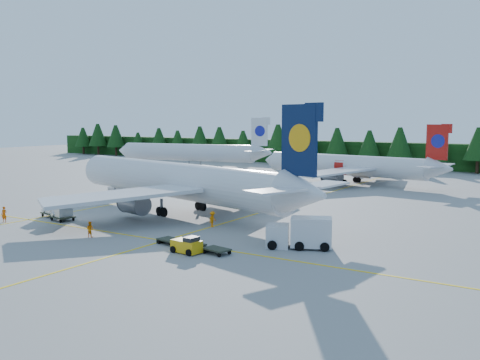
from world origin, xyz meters
The scene contains 16 objects.
ground centered at (0.00, 0.00, 0.00)m, with size 320.00×320.00×0.00m, color gray.
taxi_stripe_a centered at (-14.00, 20.00, 0.01)m, with size 0.25×120.00×0.01m, color yellow.
taxi_stripe_b centered at (6.00, 20.00, 0.01)m, with size 0.25×120.00×0.01m, color yellow.
taxi_stripe_cross centered at (0.00, -6.00, 0.01)m, with size 80.00×0.25×0.01m, color yellow.
treeline_hedge centered at (0.00, 82.00, 3.00)m, with size 220.00×4.00×6.00m, color black.
airliner_navy centered at (-4.19, 7.26, 3.83)m, with size 43.01×34.94×12.75m.
airliner_red centered at (2.48, 47.19, 3.18)m, with size 36.19×29.56×10.58m.
airliner_far_left centered at (-41.11, 56.77, 3.68)m, with size 40.26×8.72×11.73m.
airstairs centered at (-19.29, 15.08, 0.90)m, with size 4.90×6.66×4.14m.
service_truck centered at (17.98, -1.81, 1.37)m, with size 6.06×4.20×2.76m.
baggage_tug centered at (10.70, -8.51, 0.67)m, with size 2.68×1.61×1.37m.
dolly_train centered at (10.20, -7.12, 0.43)m, with size 8.14×2.50×0.13m.
uld_pair centered at (-11.72, -3.80, 1.29)m, with size 5.78×3.42×1.91m.
crew_a centered at (-14.87, -8.45, 0.89)m, with size 0.65×0.43×1.78m, color #DA5304.
crew_b centered at (-1.11, -8.57, 0.77)m, with size 0.75×0.58×1.54m, color orange.
crew_c centered at (6.16, 1.70, 0.84)m, with size 0.69×0.47×1.68m, color orange.
Camera 1 is at (38.24, -43.80, 11.29)m, focal length 40.00 mm.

